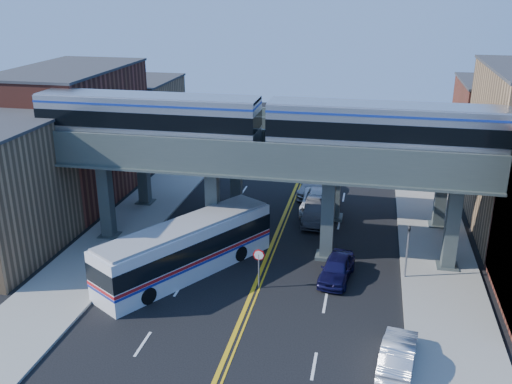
{
  "coord_description": "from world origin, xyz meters",
  "views": [
    {
      "loc": [
        6.43,
        -27.5,
        17.83
      ],
      "look_at": [
        -0.8,
        7.46,
        4.63
      ],
      "focal_mm": 40.0,
      "sensor_mm": 36.0,
      "label": 1
    }
  ],
  "objects_px": {
    "car_lane_d": "(314,185)",
    "car_parked_curb": "(398,354)",
    "transit_train": "(389,129)",
    "traffic_signal": "(408,246)",
    "car_lane_a": "(337,268)",
    "transit_bus": "(187,249)",
    "car_lane_b": "(317,211)",
    "car_lane_c": "(318,202)",
    "stop_sign": "(259,262)"
  },
  "relations": [
    {
      "from": "car_parked_curb",
      "to": "car_lane_c",
      "type": "bearing_deg",
      "value": -65.27
    },
    {
      "from": "transit_bus",
      "to": "car_parked_curb",
      "type": "height_order",
      "value": "transit_bus"
    },
    {
      "from": "car_lane_b",
      "to": "car_lane_d",
      "type": "xyz_separation_m",
      "value": [
        -0.95,
        6.14,
        -0.08
      ]
    },
    {
      "from": "traffic_signal",
      "to": "car_lane_d",
      "type": "bearing_deg",
      "value": 117.32
    },
    {
      "from": "transit_train",
      "to": "car_lane_a",
      "type": "xyz_separation_m",
      "value": [
        -2.61,
        -2.91,
        -8.49
      ]
    },
    {
      "from": "car_lane_a",
      "to": "transit_bus",
      "type": "bearing_deg",
      "value": -165.73
    },
    {
      "from": "stop_sign",
      "to": "traffic_signal",
      "type": "relative_size",
      "value": 0.64
    },
    {
      "from": "transit_train",
      "to": "transit_bus",
      "type": "bearing_deg",
      "value": -161.79
    },
    {
      "from": "traffic_signal",
      "to": "transit_bus",
      "type": "xyz_separation_m",
      "value": [
        -13.85,
        -2.01,
        -0.61
      ]
    },
    {
      "from": "transit_train",
      "to": "stop_sign",
      "type": "distance_m",
      "value": 11.55
    },
    {
      "from": "stop_sign",
      "to": "car_lane_b",
      "type": "bearing_deg",
      "value": 77.63
    },
    {
      "from": "traffic_signal",
      "to": "car_lane_b",
      "type": "xyz_separation_m",
      "value": [
        -6.45,
        8.19,
        -1.42
      ]
    },
    {
      "from": "traffic_signal",
      "to": "transit_train",
      "type": "bearing_deg",
      "value": 129.82
    },
    {
      "from": "transit_bus",
      "to": "car_lane_b",
      "type": "height_order",
      "value": "transit_bus"
    },
    {
      "from": "stop_sign",
      "to": "transit_bus",
      "type": "height_order",
      "value": "transit_bus"
    },
    {
      "from": "stop_sign",
      "to": "car_lane_d",
      "type": "relative_size",
      "value": 0.47
    },
    {
      "from": "car_lane_c",
      "to": "car_lane_d",
      "type": "xyz_separation_m",
      "value": [
        -0.83,
        4.16,
        -0.03
      ]
    },
    {
      "from": "car_lane_c",
      "to": "car_lane_a",
      "type": "bearing_deg",
      "value": -79.71
    },
    {
      "from": "traffic_signal",
      "to": "transit_bus",
      "type": "distance_m",
      "value": 14.01
    },
    {
      "from": "traffic_signal",
      "to": "car_lane_a",
      "type": "distance_m",
      "value": 4.63
    },
    {
      "from": "car_lane_a",
      "to": "car_lane_d",
      "type": "relative_size",
      "value": 0.81
    },
    {
      "from": "car_lane_d",
      "to": "car_parked_curb",
      "type": "bearing_deg",
      "value": -69.51
    },
    {
      "from": "car_lane_d",
      "to": "car_parked_curb",
      "type": "xyz_separation_m",
      "value": [
        6.7,
        -23.55,
        -0.05
      ]
    },
    {
      "from": "stop_sign",
      "to": "car_lane_b",
      "type": "height_order",
      "value": "stop_sign"
    },
    {
      "from": "transit_train",
      "to": "traffic_signal",
      "type": "height_order",
      "value": "transit_train"
    },
    {
      "from": "car_lane_c",
      "to": "car_lane_d",
      "type": "height_order",
      "value": "car_lane_c"
    },
    {
      "from": "car_lane_a",
      "to": "car_lane_d",
      "type": "xyz_separation_m",
      "value": [
        -3.13,
        15.24,
        0.04
      ]
    },
    {
      "from": "transit_bus",
      "to": "car_lane_d",
      "type": "bearing_deg",
      "value": 10.43
    },
    {
      "from": "transit_train",
      "to": "car_lane_d",
      "type": "height_order",
      "value": "transit_train"
    },
    {
      "from": "stop_sign",
      "to": "car_parked_curb",
      "type": "bearing_deg",
      "value": -37.18
    },
    {
      "from": "car_lane_c",
      "to": "car_parked_curb",
      "type": "xyz_separation_m",
      "value": [
        5.87,
        -19.38,
        -0.09
      ]
    },
    {
      "from": "transit_bus",
      "to": "transit_train",
      "type": "bearing_deg",
      "value": -39.81
    },
    {
      "from": "transit_train",
      "to": "traffic_signal",
      "type": "relative_size",
      "value": 11.43
    },
    {
      "from": "transit_bus",
      "to": "car_lane_d",
      "type": "distance_m",
      "value": 17.59
    },
    {
      "from": "stop_sign",
      "to": "car_lane_b",
      "type": "relative_size",
      "value": 0.49
    },
    {
      "from": "car_lane_d",
      "to": "car_parked_curb",
      "type": "relative_size",
      "value": 1.22
    },
    {
      "from": "transit_bus",
      "to": "car_lane_a",
      "type": "bearing_deg",
      "value": -51.48
    },
    {
      "from": "transit_bus",
      "to": "car_lane_c",
      "type": "xyz_separation_m",
      "value": [
        7.29,
        12.17,
        -0.86
      ]
    },
    {
      "from": "stop_sign",
      "to": "traffic_signal",
      "type": "bearing_deg",
      "value": 18.63
    },
    {
      "from": "car_lane_b",
      "to": "transit_train",
      "type": "bearing_deg",
      "value": -50.5
    },
    {
      "from": "transit_train",
      "to": "car_lane_d",
      "type": "distance_m",
      "value": 16.01
    },
    {
      "from": "car_parked_curb",
      "to": "car_lane_b",
      "type": "bearing_deg",
      "value": -63.85
    },
    {
      "from": "stop_sign",
      "to": "car_lane_a",
      "type": "xyz_separation_m",
      "value": [
        4.63,
        2.09,
        -1.0
      ]
    },
    {
      "from": "stop_sign",
      "to": "car_parked_curb",
      "type": "relative_size",
      "value": 0.58
    },
    {
      "from": "car_lane_a",
      "to": "car_lane_b",
      "type": "distance_m",
      "value": 9.36
    },
    {
      "from": "car_lane_c",
      "to": "car_lane_b",
      "type": "bearing_deg",
      "value": -87.9
    },
    {
      "from": "car_lane_c",
      "to": "car_parked_curb",
      "type": "relative_size",
      "value": 1.32
    },
    {
      "from": "car_lane_b",
      "to": "car_lane_c",
      "type": "bearing_deg",
      "value": 95.34
    },
    {
      "from": "transit_bus",
      "to": "car_lane_b",
      "type": "xyz_separation_m",
      "value": [
        7.41,
        10.2,
        -0.81
      ]
    },
    {
      "from": "stop_sign",
      "to": "transit_bus",
      "type": "distance_m",
      "value": 5.05
    }
  ]
}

